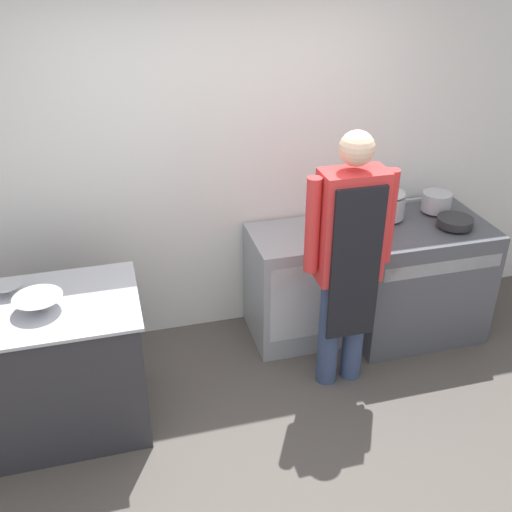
# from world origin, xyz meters

# --- Properties ---
(ground_plane) EXTENTS (14.00, 14.00, 0.00)m
(ground_plane) POSITION_xyz_m (0.00, 0.00, 0.00)
(ground_plane) COLOR #4C4742
(wall_back) EXTENTS (8.00, 0.05, 2.70)m
(wall_back) POSITION_xyz_m (0.00, 1.68, 1.35)
(wall_back) COLOR white
(wall_back) RESTS_ON ground_plane
(prep_counter) EXTENTS (1.14, 0.76, 0.89)m
(prep_counter) POSITION_xyz_m (-1.27, 0.82, 0.45)
(prep_counter) COLOR #2D2D33
(prep_counter) RESTS_ON ground_plane
(stove) EXTENTS (0.97, 0.76, 0.92)m
(stove) POSITION_xyz_m (1.36, 1.22, 0.45)
(stove) COLOR #4C4F56
(stove) RESTS_ON ground_plane
(fridge_unit) EXTENTS (0.64, 0.58, 0.85)m
(fridge_unit) POSITION_xyz_m (0.46, 1.34, 0.43)
(fridge_unit) COLOR #93999E
(fridge_unit) RESTS_ON ground_plane
(person_cook) EXTENTS (0.58, 0.24, 1.78)m
(person_cook) POSITION_xyz_m (0.60, 0.77, 1.00)
(person_cook) COLOR #38476B
(person_cook) RESTS_ON ground_plane
(mixing_bowl) EXTENTS (0.28, 0.28, 0.09)m
(mixing_bowl) POSITION_xyz_m (-1.25, 0.76, 0.94)
(mixing_bowl) COLOR #B2B5BC
(mixing_bowl) RESTS_ON prep_counter
(small_bowl) EXTENTS (0.18, 0.18, 0.06)m
(small_bowl) POSITION_xyz_m (-1.44, 0.99, 0.92)
(small_bowl) COLOR #B2B5BC
(small_bowl) RESTS_ON prep_counter
(stock_pot) EXTENTS (0.27, 0.27, 0.21)m
(stock_pot) POSITION_xyz_m (1.14, 1.36, 1.02)
(stock_pot) COLOR #B2B5BC
(stock_pot) RESTS_ON stove
(saute_pan) EXTENTS (0.26, 0.26, 0.06)m
(saute_pan) POSITION_xyz_m (1.55, 1.09, 0.94)
(saute_pan) COLOR #262628
(saute_pan) RESTS_ON stove
(sauce_pot) EXTENTS (0.21, 0.21, 0.14)m
(sauce_pot) POSITION_xyz_m (1.55, 1.36, 0.98)
(sauce_pot) COLOR #B2B5BC
(sauce_pot) RESTS_ON stove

